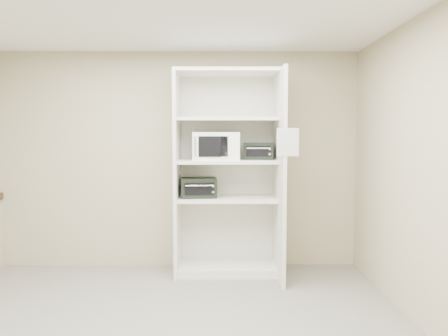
{
  "coord_description": "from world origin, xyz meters",
  "views": [
    {
      "loc": [
        0.54,
        -3.5,
        1.65
      ],
      "look_at": [
        0.58,
        1.38,
        1.29
      ],
      "focal_mm": 35.0,
      "sensor_mm": 36.0,
      "label": 1
    }
  ],
  "objects_px": {
    "microwave": "(216,146)",
    "toaster_oven_upper": "(259,151)",
    "toaster_oven_lower": "(199,188)",
    "shelving_unit": "(231,180)"
  },
  "relations": [
    {
      "from": "microwave",
      "to": "toaster_oven_upper",
      "type": "xyz_separation_m",
      "value": [
        0.52,
        0.07,
        -0.06
      ]
    },
    {
      "from": "toaster_oven_upper",
      "to": "microwave",
      "type": "bearing_deg",
      "value": -164.5
    },
    {
      "from": "microwave",
      "to": "toaster_oven_lower",
      "type": "bearing_deg",
      "value": 174.65
    },
    {
      "from": "microwave",
      "to": "toaster_oven_lower",
      "type": "relative_size",
      "value": 1.3
    },
    {
      "from": "toaster_oven_upper",
      "to": "shelving_unit",
      "type": "bearing_deg",
      "value": -165.05
    },
    {
      "from": "shelving_unit",
      "to": "microwave",
      "type": "relative_size",
      "value": 4.46
    },
    {
      "from": "shelving_unit",
      "to": "microwave",
      "type": "height_order",
      "value": "shelving_unit"
    },
    {
      "from": "shelving_unit",
      "to": "toaster_oven_lower",
      "type": "relative_size",
      "value": 5.79
    },
    {
      "from": "microwave",
      "to": "shelving_unit",
      "type": "bearing_deg",
      "value": 8.09
    },
    {
      "from": "shelving_unit",
      "to": "toaster_oven_lower",
      "type": "distance_m",
      "value": 0.4
    }
  ]
}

